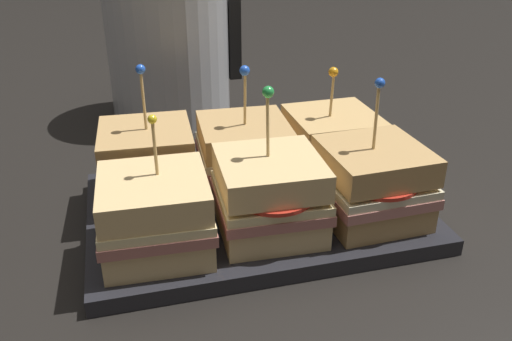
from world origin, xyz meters
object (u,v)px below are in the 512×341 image
at_px(serving_platter, 256,211).
at_px(sandwich_front_right, 372,183).
at_px(sandwich_back_left, 148,162).
at_px(kettle_steel, 169,47).
at_px(sandwich_front_center, 267,196).
at_px(sandwich_back_right, 332,143).
at_px(sandwich_back_center, 244,153).
at_px(sandwich_front_left, 155,215).

relative_size(serving_platter, sandwich_front_right, 2.38).
xyz_separation_m(sandwich_back_left, kettle_steel, (0.06, 0.31, 0.06)).
xyz_separation_m(serving_platter, kettle_steel, (-0.05, 0.36, 0.11)).
bearing_deg(serving_platter, sandwich_front_right, -26.54).
bearing_deg(sandwich_front_right, sandwich_front_center, 179.00).
relative_size(serving_platter, sandwich_back_right, 2.69).
bearing_deg(sandwich_back_center, kettle_steel, 99.59).
relative_size(sandwich_back_center, sandwich_back_right, 1.07).
xyz_separation_m(serving_platter, sandwich_back_center, (0.00, 0.06, 0.05)).
bearing_deg(sandwich_front_left, sandwich_back_left, 88.95).
bearing_deg(sandwich_back_center, sandwich_back_right, -0.56).
xyz_separation_m(sandwich_back_center, sandwich_back_right, (0.11, -0.00, -0.00)).
bearing_deg(serving_platter, kettle_steel, 98.08).
xyz_separation_m(sandwich_back_left, sandwich_back_right, (0.23, -0.00, -0.00)).
height_order(sandwich_back_center, sandwich_back_right, sandwich_back_center).
distance_m(sandwich_front_left, kettle_steel, 0.43).
bearing_deg(sandwich_front_center, sandwich_back_left, 135.42).
bearing_deg(sandwich_front_right, sandwich_front_left, -179.28).
bearing_deg(sandwich_front_center, kettle_steel, 96.69).
height_order(sandwich_front_left, sandwich_back_right, same).
relative_size(sandwich_front_left, sandwich_front_center, 0.90).
relative_size(sandwich_front_left, kettle_steel, 0.55).
height_order(sandwich_back_left, sandwich_back_right, sandwich_back_left).
bearing_deg(serving_platter, sandwich_back_center, 89.81).
bearing_deg(serving_platter, sandwich_back_right, 26.23).
distance_m(sandwich_front_right, sandwich_back_left, 0.25).
xyz_separation_m(sandwich_back_right, kettle_steel, (-0.16, 0.31, 0.06)).
bearing_deg(sandwich_front_left, sandwich_back_center, 44.82).
distance_m(sandwich_front_left, sandwich_back_center, 0.17).
height_order(sandwich_back_left, kettle_steel, kettle_steel).
height_order(sandwich_back_left, sandwich_back_center, sandwich_back_left).
bearing_deg(kettle_steel, serving_platter, -81.92).
relative_size(sandwich_front_right, sandwich_back_right, 1.13).
bearing_deg(sandwich_back_left, sandwich_back_center, 0.39).
bearing_deg(serving_platter, sandwich_back_left, 154.08).
bearing_deg(sandwich_front_center, sandwich_back_center, 88.61).
bearing_deg(kettle_steel, sandwich_front_right, -68.47).
height_order(sandwich_front_center, sandwich_back_right, sandwich_front_center).
xyz_separation_m(sandwich_front_left, sandwich_back_left, (0.00, 0.12, 0.00)).
distance_m(serving_platter, sandwich_front_left, 0.14).
xyz_separation_m(sandwich_front_left, kettle_steel, (0.07, 0.42, 0.06)).
distance_m(sandwich_back_center, sandwich_back_right, 0.11).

